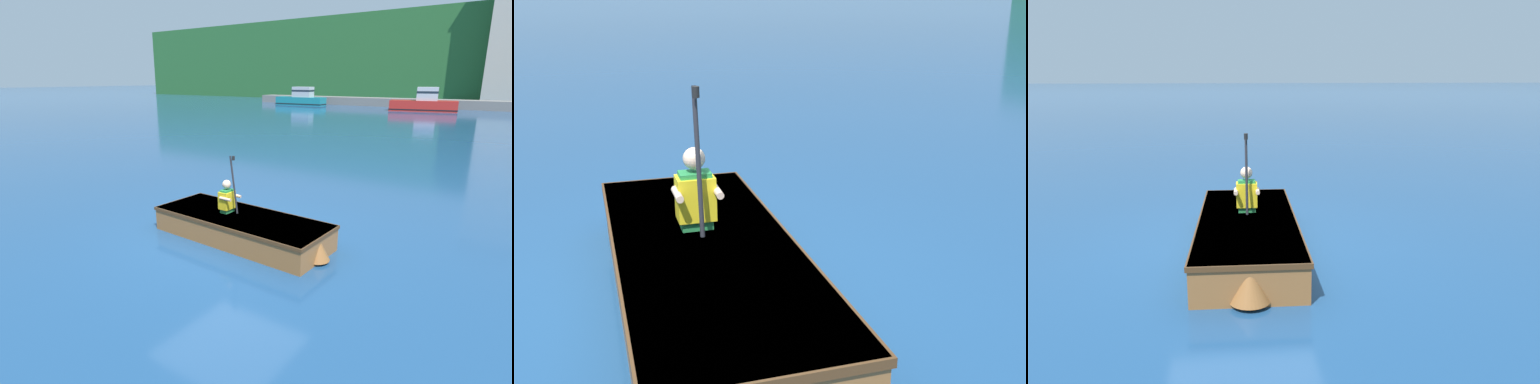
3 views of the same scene
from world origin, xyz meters
The scene contains 7 objects.
ground_plane centered at (0.00, 0.00, 0.00)m, with size 300.00×300.00×0.00m, color navy.
shoreline_ridge centered at (0.00, 60.56, 5.85)m, with size 120.00×20.00×11.70m.
marina_dock centered at (0.00, 40.39, 0.45)m, with size 52.20×2.40×0.90m.
moored_boat_dock_west_end centered at (-18.75, 36.55, 0.75)m, with size 5.93×1.76×2.09m.
moored_boat_dock_west_inner centered at (-4.71, 35.21, 0.75)m, with size 6.29×3.06×2.24m.
rowboat_foreground centered at (0.31, 0.05, 0.27)m, with size 3.64×1.44×0.47m.
person_paddler centered at (-0.08, 0.06, 0.76)m, with size 0.38×0.37×1.13m.
Camera 1 is at (4.64, -5.63, 2.98)m, focal length 28.00 mm.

